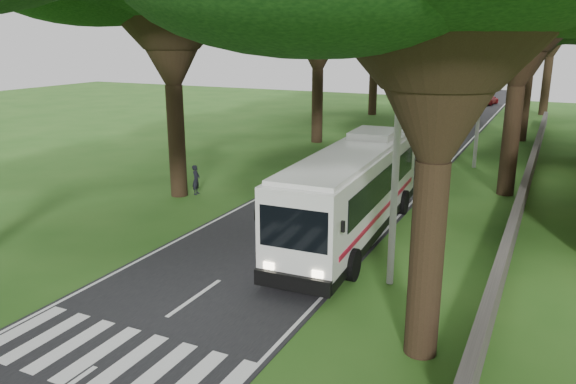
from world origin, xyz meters
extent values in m
plane|color=#234E16|center=(0.00, 0.00, 0.00)|extent=(140.00, 140.00, 0.00)
cube|color=black|center=(0.00, 25.00, 0.01)|extent=(8.00, 120.00, 0.04)
cube|color=silver|center=(0.00, -2.00, 0.00)|extent=(8.00, 3.00, 0.01)
cube|color=#383533|center=(9.00, 24.00, 0.60)|extent=(0.35, 50.00, 1.20)
cylinder|color=gray|center=(5.50, 6.00, 4.00)|extent=(0.24, 0.24, 8.00)
cube|color=gray|center=(5.50, 6.00, 7.40)|extent=(1.60, 0.10, 0.10)
cube|color=gray|center=(5.50, 6.00, 6.80)|extent=(1.20, 0.10, 0.10)
cylinder|color=gray|center=(5.50, 26.00, 4.00)|extent=(0.24, 0.24, 8.00)
cube|color=gray|center=(5.50, 26.00, 7.40)|extent=(1.60, 0.10, 0.10)
cube|color=gray|center=(5.50, 26.00, 6.80)|extent=(1.20, 0.10, 0.10)
cylinder|color=gray|center=(5.50, 46.00, 4.00)|extent=(0.24, 0.24, 8.00)
cube|color=gray|center=(5.50, 46.00, 7.40)|extent=(1.60, 0.10, 0.10)
cube|color=gray|center=(5.50, 46.00, 6.80)|extent=(1.20, 0.10, 0.10)
cylinder|color=black|center=(-8.00, 12.00, 2.98)|extent=(0.90, 0.90, 5.96)
cone|color=black|center=(-8.00, 12.00, 7.86)|extent=(3.20, 3.20, 3.80)
cylinder|color=black|center=(-7.50, 30.00, 2.91)|extent=(0.90, 0.90, 5.83)
cone|color=black|center=(-7.50, 30.00, 7.73)|extent=(3.20, 3.20, 3.80)
cylinder|color=black|center=(-8.50, 48.00, 2.80)|extent=(0.90, 0.90, 5.60)
cone|color=black|center=(-8.50, 48.00, 7.50)|extent=(3.20, 3.20, 3.80)
ellipsoid|color=black|center=(-8.50, 48.00, 11.44)|extent=(15.64, 15.64, 6.57)
cylinder|color=black|center=(7.50, 2.00, 2.70)|extent=(0.90, 0.90, 5.39)
cone|color=black|center=(7.50, 2.00, 7.29)|extent=(3.20, 3.20, 3.80)
cylinder|color=black|center=(8.00, 20.00, 2.94)|extent=(0.90, 0.90, 5.88)
cone|color=black|center=(8.00, 20.00, 7.78)|extent=(3.20, 3.20, 3.80)
cylinder|color=black|center=(7.50, 38.00, 2.60)|extent=(0.90, 0.90, 5.20)
cone|color=black|center=(7.50, 38.00, 7.10)|extent=(3.20, 3.20, 3.80)
ellipsoid|color=black|center=(7.50, 38.00, 10.56)|extent=(14.29, 14.29, 6.00)
cylinder|color=black|center=(8.50, 56.00, 3.11)|extent=(0.90, 0.90, 6.22)
cone|color=black|center=(8.50, 56.00, 8.12)|extent=(3.20, 3.20, 3.80)
cube|color=white|center=(2.66, 9.91, 2.08)|extent=(3.26, 13.09, 3.19)
cube|color=black|center=(2.64, 10.23, 2.54)|extent=(3.22, 10.71, 1.19)
cube|color=black|center=(2.66, 9.91, 0.54)|extent=(3.30, 13.13, 0.38)
cube|color=#B70C2C|center=(2.66, 9.91, 1.35)|extent=(3.26, 11.79, 0.19)
cube|color=white|center=(2.66, 9.91, 3.74)|extent=(3.02, 12.43, 0.19)
cylinder|color=black|center=(1.49, 5.53, 0.59)|extent=(0.43, 1.21, 1.19)
cylinder|color=black|center=(4.20, 5.65, 0.59)|extent=(0.43, 1.21, 1.19)
cylinder|color=black|center=(1.13, 13.96, 0.59)|extent=(0.43, 1.21, 1.19)
cylinder|color=black|center=(3.83, 14.08, 0.59)|extent=(0.43, 1.21, 1.19)
imported|color=navy|center=(-3.00, 56.49, 0.69)|extent=(2.08, 4.21, 1.33)
imported|color=maroon|center=(1.81, 63.32, 0.66)|extent=(2.46, 4.58, 1.26)
imported|color=black|center=(-7.30, 12.62, 0.82)|extent=(0.52, 0.67, 1.63)
camera|label=1|loc=(10.21, -11.95, 8.42)|focal=35.00mm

